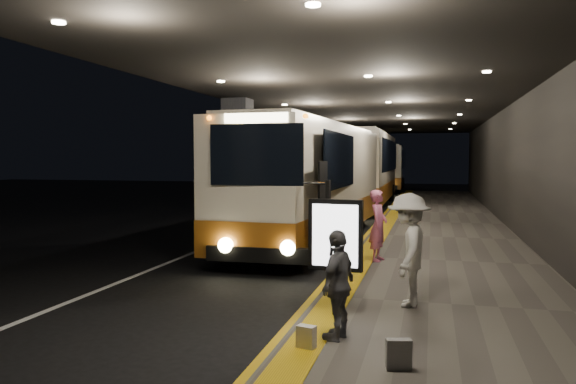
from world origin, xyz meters
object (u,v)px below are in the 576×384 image
at_px(coach_main, 311,187).
at_px(info_sign, 335,237).
at_px(passenger_waiting_grey, 338,285).
at_px(bag_plain, 306,337).
at_px(stanchion_post, 349,248).
at_px(coach_third, 387,170).
at_px(passenger_boarding, 378,225).
at_px(coach_second, 364,172).
at_px(passenger_waiting_white, 409,250).
at_px(bag_polka, 399,354).

xyz_separation_m(coach_main, info_sign, (2.16, -8.39, -0.33)).
xyz_separation_m(passenger_waiting_grey, bag_plain, (-0.33, -0.48, -0.58)).
distance_m(passenger_waiting_grey, bag_plain, 0.82).
bearing_deg(stanchion_post, coach_third, 93.01).
relative_size(passenger_boarding, passenger_waiting_grey, 1.14).
distance_m(coach_second, passenger_waiting_grey, 22.49).
bearing_deg(bag_plain, passenger_boarding, 87.19).
bearing_deg(passenger_waiting_white, passenger_boarding, -164.91).
bearing_deg(bag_plain, coach_main, 101.69).
bearing_deg(coach_main, coach_third, 92.81).
height_order(coach_main, passenger_boarding, coach_main).
xyz_separation_m(passenger_waiting_white, bag_polka, (0.01, -2.86, -0.75)).
bearing_deg(info_sign, coach_main, 112.03).
bearing_deg(passenger_waiting_white, bag_polka, 3.15).
bearing_deg(passenger_waiting_white, bag_plain, -22.46).
bearing_deg(stanchion_post, info_sign, -85.56).
distance_m(coach_main, passenger_waiting_grey, 9.81).
xyz_separation_m(passenger_boarding, passenger_waiting_white, (0.85, -3.91, 0.09)).
distance_m(bag_polka, stanchion_post, 5.39).
relative_size(coach_main, info_sign, 6.36).
height_order(coach_main, bag_polka, coach_main).
xyz_separation_m(passenger_waiting_white, bag_plain, (-1.16, -2.44, -0.77)).
xyz_separation_m(coach_second, passenger_waiting_grey, (2.26, -22.36, -0.94)).
bearing_deg(stanchion_post, passenger_boarding, 73.59).
bearing_deg(bag_polka, info_sign, 118.23).
height_order(coach_main, passenger_waiting_grey, coach_main).
bearing_deg(coach_second, info_sign, -85.04).
bearing_deg(passenger_waiting_grey, bag_polka, 57.87).
bearing_deg(stanchion_post, bag_plain, -88.22).
distance_m(bag_plain, info_sign, 1.89).
bearing_deg(bag_plain, coach_third, 92.85).
xyz_separation_m(passenger_boarding, info_sign, (-0.21, -4.78, 0.37)).
distance_m(coach_second, bag_polka, 23.51).
xyz_separation_m(coach_second, passenger_waiting_white, (3.09, -20.40, -0.75)).
height_order(passenger_waiting_white, bag_polka, passenger_waiting_white).
distance_m(passenger_boarding, passenger_waiting_white, 4.00).
bearing_deg(passenger_waiting_grey, passenger_boarding, -165.15).
bearing_deg(coach_third, coach_second, -92.47).
xyz_separation_m(coach_third, bag_plain, (1.91, -38.25, -1.36)).
bearing_deg(coach_main, passenger_waiting_white, -63.71).
bearing_deg(bag_polka, passenger_boarding, 97.22).
relative_size(passenger_boarding, stanchion_post, 1.57).
bearing_deg(bag_polka, coach_main, 107.29).
bearing_deg(bag_plain, bag_polka, -19.80).
height_order(coach_second, coach_third, coach_second).
relative_size(coach_second, info_sign, 6.79).
bearing_deg(coach_main, info_sign, -72.43).
relative_size(passenger_waiting_grey, info_sign, 0.82).
height_order(bag_plain, info_sign, info_sign).
xyz_separation_m(coach_main, passenger_boarding, (2.37, -3.61, -0.70)).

